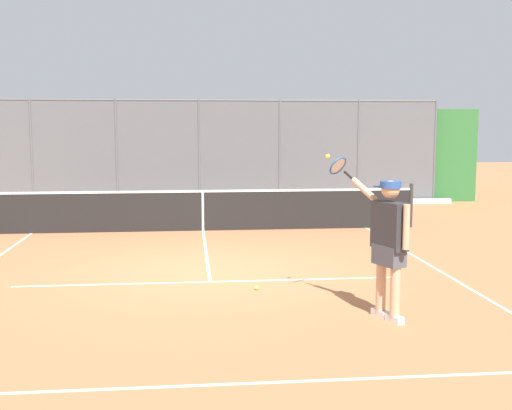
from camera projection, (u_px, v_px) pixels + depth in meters
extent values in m
plane|color=#B76B42|center=(209.00, 271.00, 11.03)|extent=(60.00, 60.00, 0.00)
cube|color=white|center=(224.00, 384.00, 6.24)|extent=(7.87, 0.05, 0.01)
cube|color=white|center=(210.00, 282.00, 10.31)|extent=(6.14, 0.05, 0.01)
cube|color=white|center=(438.00, 270.00, 11.16)|extent=(0.05, 9.15, 0.01)
cube|color=white|center=(206.00, 251.00, 12.79)|extent=(0.05, 5.03, 0.01)
cylinder|color=#565B60|center=(435.00, 152.00, 20.52)|extent=(0.07, 0.07, 3.25)
cylinder|color=#565B60|center=(358.00, 152.00, 20.27)|extent=(0.07, 0.07, 3.25)
cylinder|color=#565B60|center=(280.00, 152.00, 20.01)|extent=(0.07, 0.07, 3.25)
cylinder|color=#565B60|center=(199.00, 153.00, 19.76)|extent=(0.07, 0.07, 3.25)
cylinder|color=#565B60|center=(116.00, 153.00, 19.51)|extent=(0.07, 0.07, 3.25)
cylinder|color=#565B60|center=(32.00, 154.00, 19.25)|extent=(0.07, 0.07, 3.25)
cylinder|color=#565B60|center=(199.00, 100.00, 19.56)|extent=(14.90, 0.05, 0.05)
cube|color=#565B60|center=(199.00, 153.00, 19.76)|extent=(14.90, 0.02, 3.25)
cube|color=#2D6B33|center=(199.00, 156.00, 20.42)|extent=(17.90, 0.90, 2.97)
cube|color=silver|center=(200.00, 204.00, 19.78)|extent=(15.90, 0.18, 0.15)
cylinder|color=#2D2D2D|center=(411.00, 205.00, 15.72)|extent=(0.09, 0.09, 1.07)
cube|color=black|center=(203.00, 212.00, 15.22)|extent=(10.01, 0.02, 0.91)
cube|color=white|center=(203.00, 191.00, 15.16)|extent=(10.01, 0.04, 0.05)
cube|color=white|center=(203.00, 212.00, 15.22)|extent=(0.05, 0.04, 0.91)
cube|color=silver|center=(394.00, 319.00, 8.20)|extent=(0.20, 0.28, 0.09)
cylinder|color=tan|center=(395.00, 283.00, 8.14)|extent=(0.13, 0.13, 0.83)
cube|color=silver|center=(380.00, 313.00, 8.44)|extent=(0.20, 0.28, 0.09)
cylinder|color=tan|center=(381.00, 279.00, 8.39)|extent=(0.13, 0.13, 0.83)
cube|color=#474C56|center=(389.00, 255.00, 8.22)|extent=(0.37, 0.49, 0.26)
cube|color=#2D2D33|center=(390.00, 226.00, 8.17)|extent=(0.39, 0.55, 0.60)
cylinder|color=tan|center=(406.00, 227.00, 7.90)|extent=(0.08, 0.08, 0.55)
cylinder|color=tan|center=(364.00, 189.00, 8.52)|extent=(0.32, 0.37, 0.31)
sphere|color=tan|center=(391.00, 190.00, 8.12)|extent=(0.23, 0.23, 0.23)
cylinder|color=#284C93|center=(391.00, 185.00, 8.11)|extent=(0.34, 0.34, 0.09)
cube|color=#284C93|center=(384.00, 186.00, 8.22)|extent=(0.26, 0.27, 0.02)
cylinder|color=black|center=(349.00, 176.00, 8.68)|extent=(0.13, 0.15, 0.13)
torus|color=#28569E|center=(338.00, 166.00, 8.79)|extent=(0.34, 0.33, 0.26)
cylinder|color=silver|center=(338.00, 166.00, 8.79)|extent=(0.28, 0.26, 0.21)
sphere|color=#D6E042|center=(328.00, 156.00, 8.91)|extent=(0.07, 0.07, 0.07)
sphere|color=#D6E042|center=(256.00, 288.00, 9.81)|extent=(0.07, 0.07, 0.07)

